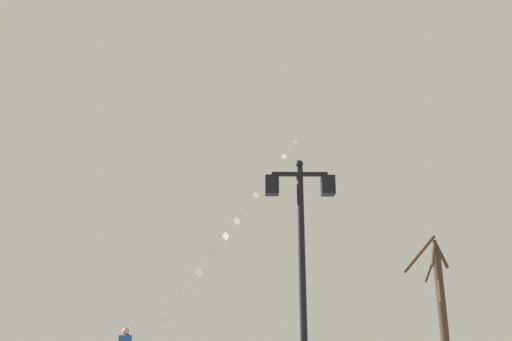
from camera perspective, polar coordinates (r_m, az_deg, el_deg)
name	(u,v)px	position (r m, az deg, el deg)	size (l,w,h in m)	color
twin_lantern_lamp_post	(301,233)	(10.65, 5.01, -6.89)	(1.46, 0.28, 5.07)	black
kite_train	(247,207)	(29.15, -0.96, -4.05)	(7.95, 18.92, 15.79)	brown
bare_tree	(441,311)	(15.19, 19.77, -14.33)	(1.52, 1.33, 4.16)	#423323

